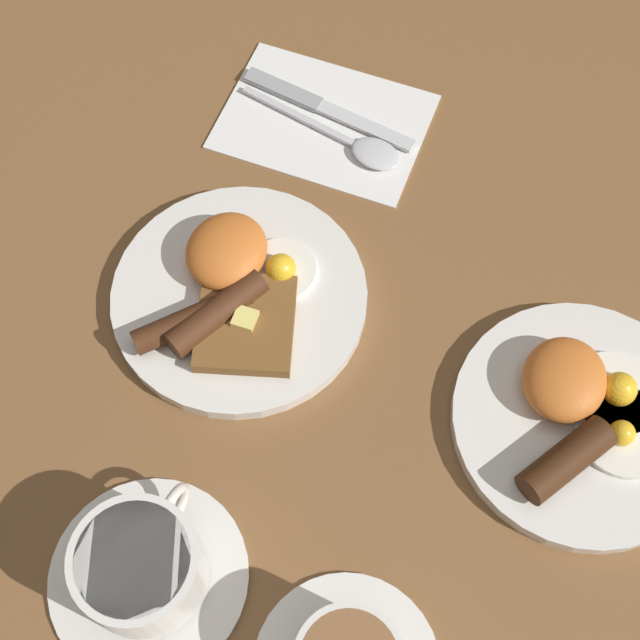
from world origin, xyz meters
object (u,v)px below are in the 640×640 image
object	(u,v)px
breakfast_plate_far	(581,415)
teacup_near	(142,568)
knife	(319,105)
spoon	(360,146)
breakfast_plate_near	(236,292)

from	to	relation	value
breakfast_plate_far	teacup_near	bearing A→B (deg)	-47.76
teacup_near	knife	distance (m)	0.49
teacup_near	spoon	size ratio (longest dim) A/B	0.86
breakfast_plate_near	breakfast_plate_far	xyz separation A→B (m)	(-0.00, 0.32, -0.00)
breakfast_plate_far	breakfast_plate_near	bearing A→B (deg)	-89.50
teacup_near	knife	size ratio (longest dim) A/B	0.82
breakfast_plate_far	knife	world-z (taller)	breakfast_plate_far
breakfast_plate_far	teacup_near	size ratio (longest dim) A/B	1.39
spoon	knife	bearing A→B (deg)	160.05
breakfast_plate_near	knife	size ratio (longest dim) A/B	1.20
breakfast_plate_far	knife	bearing A→B (deg)	-124.66
spoon	teacup_near	bearing A→B (deg)	-80.59
breakfast_plate_near	knife	distance (m)	0.24
spoon	breakfast_plate_near	bearing A→B (deg)	-92.15
knife	spoon	size ratio (longest dim) A/B	1.05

